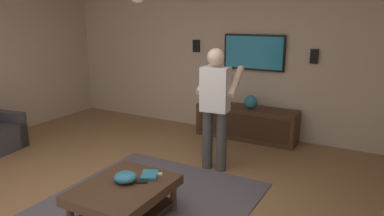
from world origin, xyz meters
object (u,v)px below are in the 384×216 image
at_px(bowl, 126,177).
at_px(remote_white, 155,174).
at_px(media_console, 246,123).
at_px(wall_speaker_right, 196,46).
at_px(remote_black, 140,182).
at_px(vase_round, 251,102).
at_px(tv, 254,52).
at_px(wall_speaker_left, 314,56).
at_px(coffee_table, 124,194).
at_px(person_standing, 215,102).
at_px(book, 150,175).

distance_m(bowl, remote_white, 0.32).
height_order(media_console, wall_speaker_right, wall_speaker_right).
distance_m(remote_black, vase_round, 2.87).
height_order(tv, wall_speaker_left, tv).
height_order(tv, remote_white, tv).
bearing_deg(remote_white, vase_round, 52.04).
bearing_deg(coffee_table, remote_white, -24.13).
bearing_deg(remote_black, bowl, -10.00).
xyz_separation_m(person_standing, remote_black, (-1.51, 0.11, -0.52)).
relative_size(tv, person_standing, 0.64).
xyz_separation_m(media_console, remote_white, (-2.68, 0.01, 0.14)).
bearing_deg(remote_white, wall_speaker_right, 74.52).
bearing_deg(wall_speaker_right, media_console, -102.97).
relative_size(remote_black, wall_speaker_right, 0.68).
xyz_separation_m(tv, person_standing, (-1.63, -0.07, -0.51)).
distance_m(bowl, wall_speaker_right, 3.50).
height_order(vase_round, wall_speaker_right, wall_speaker_right).
xyz_separation_m(book, wall_speaker_right, (2.99, 1.06, 1.09)).
bearing_deg(person_standing, wall_speaker_right, 30.61).
bearing_deg(remote_white, book, -157.75).
bearing_deg(bowl, book, -33.27).
bearing_deg(person_standing, remote_white, 171.34).
xyz_separation_m(bowl, remote_black, (0.05, -0.14, -0.04)).
distance_m(media_console, vase_round, 0.40).
bearing_deg(wall_speaker_left, tv, 90.77).
distance_m(media_console, wall_speaker_right, 1.67).
distance_m(tv, remote_white, 3.10).
bearing_deg(media_console, wall_speaker_left, 104.60).
distance_m(remote_black, wall_speaker_right, 3.50).
height_order(coffee_table, remote_white, remote_white).
distance_m(coffee_table, tv, 3.46).
bearing_deg(book, remote_white, -58.60).
bearing_deg(wall_speaker_right, coffee_table, -163.90).
bearing_deg(wall_speaker_right, wall_speaker_left, -90.00).
height_order(tv, person_standing, tv).
xyz_separation_m(media_console, vase_round, (-0.05, -0.09, 0.39)).
xyz_separation_m(wall_speaker_left, wall_speaker_right, (0.00, 2.08, 0.08)).
xyz_separation_m(vase_round, wall_speaker_left, (0.30, -0.89, 0.77)).
distance_m(book, vase_round, 2.70).
distance_m(book, wall_speaker_right, 3.35).
distance_m(person_standing, wall_speaker_left, 1.94).
height_order(tv, vase_round, tv).
relative_size(coffee_table, remote_white, 6.67).
bearing_deg(remote_black, person_standing, -123.29).
bearing_deg(remote_black, tv, -119.67).
relative_size(remote_white, wall_speaker_right, 0.68).
bearing_deg(book, person_standing, -31.70).
relative_size(tv, wall_speaker_left, 4.79).
height_order(media_console, book, media_console).
bearing_deg(bowl, media_console, -3.56).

